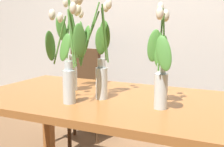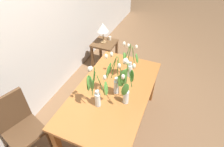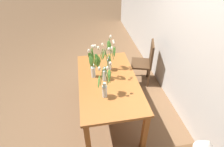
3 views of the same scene
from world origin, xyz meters
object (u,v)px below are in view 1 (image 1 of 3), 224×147
object	(u,v)px
tulip_vase_1	(161,69)
dining_chair	(78,90)
dining_table	(107,112)
tulip_vase_0	(98,58)
tulip_vase_2	(71,60)
tulip_vase_3	(71,54)

from	to	relation	value
tulip_vase_1	dining_chair	bearing A→B (deg)	138.49
dining_table	tulip_vase_0	distance (m)	0.33
tulip_vase_2	dining_table	bearing A→B (deg)	59.85
tulip_vase_1	dining_table	bearing A→B (deg)	165.32
tulip_vase_2	dining_chair	xyz separation A→B (m)	(-0.64, 1.09, -0.45)
dining_chair	tulip_vase_1	bearing A→B (deg)	-41.51
tulip_vase_0	tulip_vase_2	world-z (taller)	tulip_vase_2
tulip_vase_3	dining_chair	size ratio (longest dim) A/B	0.63
dining_table	tulip_vase_2	world-z (taller)	tulip_vase_2
tulip_vase_0	tulip_vase_3	size ratio (longest dim) A/B	0.99
tulip_vase_3	dining_table	bearing A→B (deg)	-14.65
dining_table	dining_chair	xyz separation A→B (m)	(-0.76, 0.88, -0.12)
dining_chair	dining_table	bearing A→B (deg)	-49.36
tulip_vase_1	tulip_vase_2	bearing A→B (deg)	-166.24
tulip_vase_0	dining_table	bearing A→B (deg)	55.06
tulip_vase_3	tulip_vase_1	bearing A→B (deg)	-14.67
tulip_vase_3	dining_chair	bearing A→B (deg)	119.87
dining_table	tulip_vase_0	xyz separation A→B (m)	(-0.04, -0.05, 0.33)
dining_table	dining_chair	size ratio (longest dim) A/B	1.72
dining_table	tulip_vase_0	world-z (taller)	tulip_vase_0
tulip_vase_1	dining_chair	size ratio (longest dim) A/B	0.57
tulip_vase_0	dining_chair	distance (m)	1.26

